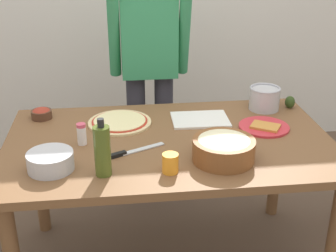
{
  "coord_description": "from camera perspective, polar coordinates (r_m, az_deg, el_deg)",
  "views": [
    {
      "loc": [
        -0.25,
        -2.04,
        1.75
      ],
      "look_at": [
        0.0,
        0.05,
        0.81
      ],
      "focal_mm": 49.69,
      "sensor_mm": 36.0,
      "label": 1
    }
  ],
  "objects": [
    {
      "name": "olive_oil_bottle",
      "position": [
        1.94,
        -8.05,
        -2.99
      ],
      "size": [
        0.07,
        0.07,
        0.26
      ],
      "color": "#47561E",
      "rests_on": "dining_table"
    },
    {
      "name": "pizza_raw_on_board",
      "position": [
        2.46,
        -5.95,
        0.5
      ],
      "size": [
        0.33,
        0.33,
        0.02
      ],
      "color": "beige",
      "rests_on": "dining_table"
    },
    {
      "name": "person_cook",
      "position": [
        2.92,
        -2.31,
        7.95
      ],
      "size": [
        0.49,
        0.25,
        1.62
      ],
      "color": "#2D2D38",
      "rests_on": "ground"
    },
    {
      "name": "plate_with_slice",
      "position": [
        2.45,
        11.71,
        -0.09
      ],
      "size": [
        0.26,
        0.26,
        0.02
      ],
      "color": "red",
      "rests_on": "dining_table"
    },
    {
      "name": "cup_orange",
      "position": [
        1.97,
        0.29,
        -4.59
      ],
      "size": [
        0.07,
        0.07,
        0.08
      ],
      "primitive_type": "cylinder",
      "color": "orange",
      "rests_on": "dining_table"
    },
    {
      "name": "chef_knife",
      "position": [
        2.15,
        -4.76,
        -3.19
      ],
      "size": [
        0.27,
        0.14,
        0.02
      ],
      "color": "silver",
      "rests_on": "dining_table"
    },
    {
      "name": "avocado",
      "position": [
        2.74,
        14.72,
        2.86
      ],
      "size": [
        0.06,
        0.06,
        0.07
      ],
      "primitive_type": "ellipsoid",
      "color": "#2D4219",
      "rests_on": "dining_table"
    },
    {
      "name": "mixing_bowl_steel",
      "position": [
        2.06,
        -14.22,
        -4.2
      ],
      "size": [
        0.2,
        0.2,
        0.08
      ],
      "color": "#B7B7BC",
      "rests_on": "dining_table"
    },
    {
      "name": "salt_shaker",
      "position": [
        2.25,
        -10.55,
        -0.97
      ],
      "size": [
        0.04,
        0.04,
        0.11
      ],
      "color": "white",
      "rests_on": "dining_table"
    },
    {
      "name": "popcorn_bowl",
      "position": [
        2.08,
        6.85,
        -2.65
      ],
      "size": [
        0.28,
        0.28,
        0.11
      ],
      "color": "brown",
      "rests_on": "dining_table"
    },
    {
      "name": "small_sauce_bowl",
      "position": [
        2.6,
        -15.26,
        1.51
      ],
      "size": [
        0.11,
        0.11,
        0.06
      ],
      "color": "#4C2D1E",
      "rests_on": "dining_table"
    },
    {
      "name": "cutting_board_white",
      "position": [
        2.49,
        3.95,
        0.8
      ],
      "size": [
        0.3,
        0.23,
        0.01
      ],
      "primitive_type": "cube",
      "rotation": [
        0.0,
        0.0,
        -0.02
      ],
      "color": "white",
      "rests_on": "dining_table"
    },
    {
      "name": "steel_pot",
      "position": [
        2.67,
        11.75,
        3.38
      ],
      "size": [
        0.17,
        0.17,
        0.13
      ],
      "color": "#B7B7BC",
      "rests_on": "dining_table"
    },
    {
      "name": "dining_table",
      "position": [
        2.32,
        0.15,
        -3.68
      ],
      "size": [
        1.6,
        0.96,
        0.76
      ],
      "color": "brown",
      "rests_on": "ground"
    }
  ]
}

